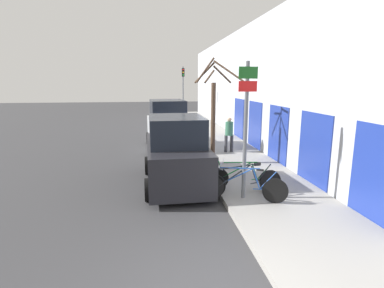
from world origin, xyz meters
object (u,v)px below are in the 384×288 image
Objects in this scene: bicycle_2 at (244,178)px; street_tree at (213,112)px; traffic_light at (183,88)px; bicycle_1 at (242,183)px; pedestrian_near at (229,132)px; parked_car_0 at (176,154)px; parked_car_1 at (167,127)px; bicycle_0 at (244,186)px; signpost at (246,126)px.

bicycle_2 is 3.73m from street_tree.
bicycle_2 is at bearing -88.97° from traffic_light.
bicycle_1 is at bearing -88.71° from street_tree.
traffic_light is (-1.12, 10.21, 1.92)m from pedestrian_near.
pedestrian_near is at bearing 53.31° from parked_car_0.
bicycle_1 is at bearing -80.58° from parked_car_1.
parked_car_1 is at bearing 0.64° from bicycle_1.
traffic_light is (-0.06, 15.88, 2.47)m from bicycle_1.
bicycle_1 is 5.79m from pedestrian_near.
street_tree is (1.68, -3.73, 1.11)m from parked_car_1.
parked_car_0 reaches higher than pedestrian_near.
street_tree reaches higher than parked_car_1.
bicycle_0 is 0.28m from bicycle_1.
street_tree reaches higher than signpost.
bicycle_1 is (-0.01, 0.09, -1.68)m from signpost.
parked_car_0 is at bearing 51.40° from pedestrian_near.
pedestrian_near is at bearing 79.65° from signpost.
signpost is 1.51× the size of bicycle_1.
bicycle_0 is (-0.06, -0.18, -1.68)m from signpost.
signpost reaches higher than bicycle_2.
street_tree is (1.70, 2.15, 1.18)m from parked_car_0.
street_tree is (-0.04, 4.12, 1.69)m from bicycle_0.
street_tree reaches higher than pedestrian_near.
parked_car_0 reaches higher than bicycle_2.
pedestrian_near reaches higher than bicycle_0.
parked_car_0 is at bearing 34.07° from bicycle_1.
signpost is at bearing -80.66° from parked_car_1.
bicycle_0 is at bearing 178.61° from bicycle_2.
street_tree is (-0.30, 3.30, 1.71)m from bicycle_2.
traffic_light is (-0.07, 15.97, 0.79)m from signpost.
street_tree is at bearing 21.42° from bicycle_2.
parked_car_0 is at bearing 76.38° from bicycle_2.
traffic_light reaches higher than parked_car_1.
signpost is at bearing 178.35° from bicycle_2.
traffic_light reaches higher than bicycle_0.
bicycle_1 is 7.80m from parked_car_1.
bicycle_2 is at bearing 77.70° from pedestrian_near.
bicycle_2 is 2.37m from parked_car_0.
bicycle_1 is at bearing -89.78° from traffic_light.
bicycle_0 is 0.89× the size of bicycle_1.
parked_car_1 is 8.69m from traffic_light.
bicycle_0 is 0.52× the size of parked_car_0.
bicycle_0 is 0.53× the size of street_tree.
street_tree is at bearing 91.42° from signpost.
traffic_light reaches higher than parked_car_0.
bicycle_0 is 8.06m from parked_car_1.
street_tree reaches higher than bicycle_1.
pedestrian_near is (0.85, 5.12, 0.58)m from bicycle_2.
bicycle_2 is (0.22, 0.54, -0.02)m from bicycle_1.
parked_car_1 is (-1.99, 7.03, 0.60)m from bicycle_2.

